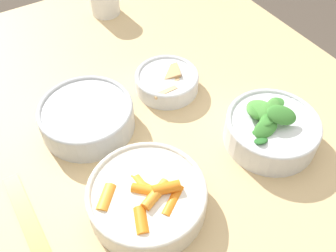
% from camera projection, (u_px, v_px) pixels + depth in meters
% --- Properties ---
extents(dining_table, '(1.26, 0.82, 0.74)m').
position_uv_depth(dining_table, '(193.00, 160.00, 0.84)').
color(dining_table, tan).
rests_on(dining_table, ground_plane).
extents(bowl_carrots, '(0.20, 0.20, 0.06)m').
position_uv_depth(bowl_carrots, '(147.00, 197.00, 0.62)').
color(bowl_carrots, silver).
rests_on(bowl_carrots, dining_table).
extents(bowl_greens, '(0.18, 0.18, 0.09)m').
position_uv_depth(bowl_greens, '(271.00, 129.00, 0.71)').
color(bowl_greens, silver).
rests_on(bowl_greens, dining_table).
extents(bowl_beans_hotdog, '(0.19, 0.19, 0.06)m').
position_uv_depth(bowl_beans_hotdog, '(87.00, 117.00, 0.74)').
color(bowl_beans_hotdog, silver).
rests_on(bowl_beans_hotdog, dining_table).
extents(bowl_cookies, '(0.14, 0.14, 0.05)m').
position_uv_depth(bowl_cookies, '(167.00, 81.00, 0.82)').
color(bowl_cookies, silver).
rests_on(bowl_cookies, dining_table).
extents(ruler, '(0.27, 0.03, 0.00)m').
position_uv_depth(ruler, '(35.00, 237.00, 0.60)').
color(ruler, '#EADB4C').
rests_on(ruler, dining_table).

